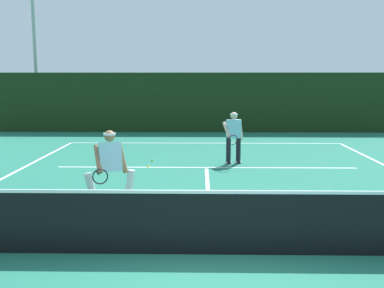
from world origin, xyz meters
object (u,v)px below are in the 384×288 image
Objects in this scene: tennis_ball at (148,166)px; light_pole at (34,39)px; tennis_ball_extra at (152,161)px; player_near at (110,167)px; player_far at (234,136)px.

light_pole reaches higher than tennis_ball.
light_pole is at bearing 123.95° from tennis_ball.
tennis_ball and tennis_ball_extra have the same top height.
player_near is at bearing -65.46° from light_pole.
tennis_ball_extra is 12.76m from light_pole.
light_pole is (-7.06, 10.48, 4.53)m from tennis_ball.
player_far is at bearing -45.90° from light_pole.
tennis_ball is at bearing -8.21° from player_far.
player_far reaches higher than tennis_ball.
tennis_ball_extra is at bearing -27.64° from player_far.
player_near reaches higher than player_far.
tennis_ball_extra is at bearing 88.84° from tennis_ball.
light_pole is at bearing 126.38° from tennis_ball_extra.
tennis_ball_extra is (-2.55, 0.34, -0.85)m from player_far.
tennis_ball_extra is 0.01× the size of light_pole.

